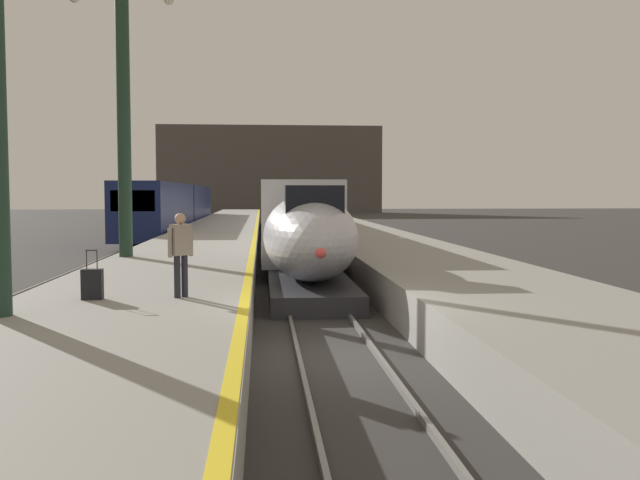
# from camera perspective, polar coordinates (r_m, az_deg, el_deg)

# --- Properties ---
(ground_plane) EXTENTS (260.00, 260.00, 0.00)m
(ground_plane) POSITION_cam_1_polar(r_m,az_deg,el_deg) (13.77, 1.43, -9.40)
(ground_plane) COLOR #33302D
(platform_left) EXTENTS (4.80, 110.00, 1.05)m
(platform_left) POSITION_cam_1_polar(r_m,az_deg,el_deg) (38.26, -8.59, -0.20)
(platform_left) COLOR gray
(platform_left) RESTS_ON ground
(platform_right) EXTENTS (4.80, 110.00, 1.05)m
(platform_right) POSITION_cam_1_polar(r_m,az_deg,el_deg) (38.56, 3.51, -0.13)
(platform_right) COLOR gray
(platform_right) RESTS_ON ground
(platform_left_safety_stripe) EXTENTS (0.20, 107.80, 0.01)m
(platform_left_safety_stripe) POSITION_cam_1_polar(r_m,az_deg,el_deg) (38.14, -5.18, 0.61)
(platform_left_safety_stripe) COLOR yellow
(platform_left_safety_stripe) RESTS_ON platform_left
(rail_main_left) EXTENTS (0.08, 110.00, 0.12)m
(rail_main_left) POSITION_cam_1_polar(r_m,az_deg,el_deg) (40.95, -3.71, -0.56)
(rail_main_left) COLOR slate
(rail_main_left) RESTS_ON ground
(rail_main_right) EXTENTS (0.08, 110.00, 0.12)m
(rail_main_right) POSITION_cam_1_polar(r_m,az_deg,el_deg) (41.00, -1.62, -0.55)
(rail_main_right) COLOR slate
(rail_main_right) RESTS_ON ground
(rail_secondary_left) EXTENTS (0.08, 110.00, 0.12)m
(rail_secondary_left) POSITION_cam_1_polar(r_m,az_deg,el_deg) (41.61, -14.93, -0.61)
(rail_secondary_left) COLOR slate
(rail_secondary_left) RESTS_ON ground
(rail_secondary_right) EXTENTS (0.08, 110.00, 0.12)m
(rail_secondary_right) POSITION_cam_1_polar(r_m,az_deg,el_deg) (41.37, -12.89, -0.60)
(rail_secondary_right) COLOR slate
(rail_secondary_right) RESTS_ON ground
(highspeed_train_main) EXTENTS (2.92, 57.98, 3.60)m
(highspeed_train_main) POSITION_cam_1_polar(r_m,az_deg,el_deg) (45.59, -2.88, 2.26)
(highspeed_train_main) COLOR silver
(highspeed_train_main) RESTS_ON ground
(regional_train_adjacent) EXTENTS (2.85, 36.60, 3.80)m
(regional_train_adjacent) POSITION_cam_1_polar(r_m,az_deg,el_deg) (56.16, -11.51, 2.65)
(regional_train_adjacent) COLOR #141E4C
(regional_train_adjacent) RESTS_ON ground
(station_column_mid) EXTENTS (4.00, 0.68, 9.32)m
(station_column_mid) POSITION_cam_1_polar(r_m,az_deg,el_deg) (24.52, -15.47, 11.85)
(station_column_mid) COLOR #1E3828
(station_column_mid) RESTS_ON platform_left
(passenger_near_edge) EXTENTS (0.47, 0.41, 1.69)m
(passenger_near_edge) POSITION_cam_1_polar(r_m,az_deg,el_deg) (14.48, -11.08, -0.65)
(passenger_near_edge) COLOR #23232D
(passenger_near_edge) RESTS_ON platform_left
(rolling_suitcase) EXTENTS (0.40, 0.22, 0.98)m
(rolling_suitcase) POSITION_cam_1_polar(r_m,az_deg,el_deg) (14.71, -17.74, -3.37)
(rolling_suitcase) COLOR black
(rolling_suitcase) RESTS_ON platform_left
(terminus_back_wall) EXTENTS (36.00, 2.00, 14.00)m
(terminus_back_wall) POSITION_cam_1_polar(r_m,az_deg,el_deg) (115.40, -3.98, 5.66)
(terminus_back_wall) COLOR #4C4742
(terminus_back_wall) RESTS_ON ground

